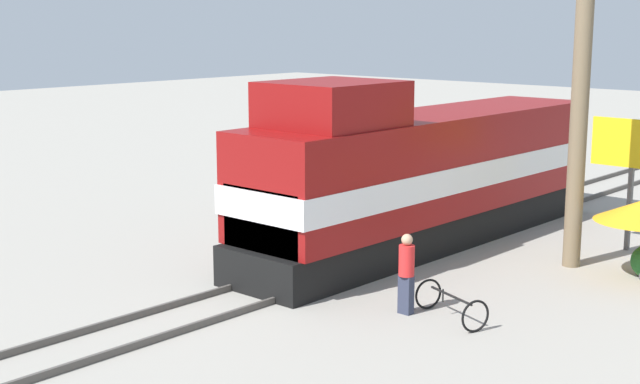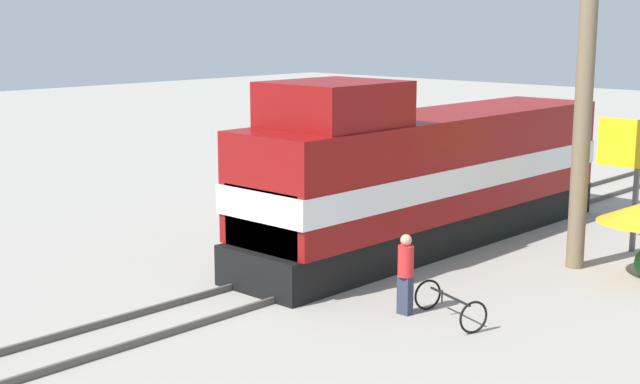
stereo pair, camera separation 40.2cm
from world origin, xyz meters
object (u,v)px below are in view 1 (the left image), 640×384
locomotive (421,175)px  utility_pole (580,104)px  billboard_sign (633,151)px  person_bystander (406,270)px  bicycle (451,304)px

locomotive → utility_pole: utility_pole is taller
billboard_sign → person_bystander: billboard_sign is taller
utility_pole → bicycle: size_ratio=4.47×
locomotive → bicycle: size_ratio=7.48×
locomotive → billboard_sign: size_ratio=3.83×
locomotive → billboard_sign: 5.73m
locomotive → person_bystander: bearing=-56.8°
utility_pole → billboard_sign: 2.94m
locomotive → person_bystander: locomotive is taller
utility_pole → person_bystander: bearing=-98.4°
utility_pole → bicycle: 6.80m
bicycle → utility_pole: bearing=-158.9°
person_bystander → bicycle: person_bystander is taller
billboard_sign → person_bystander: size_ratio=2.04×
locomotive → bicycle: bearing=-48.2°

